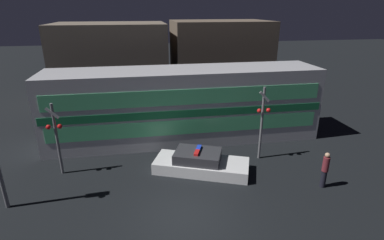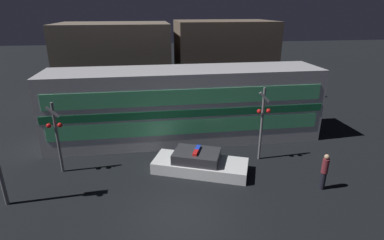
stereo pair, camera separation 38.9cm
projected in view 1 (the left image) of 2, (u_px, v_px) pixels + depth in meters
The scene contains 8 objects.
ground_plane at pixel (185, 216), 11.44m from camera, with size 120.00×120.00×0.00m, color black.
train at pixel (184, 105), 17.61m from camera, with size 15.70×3.20×4.24m.
police_car at pixel (200, 163), 14.48m from camera, with size 4.82×3.25×1.16m.
pedestrian at pixel (325, 170), 13.04m from camera, with size 0.28×0.28×1.67m.
crossing_signal_near at pixel (262, 120), 15.10m from camera, with size 0.70×0.30×3.86m.
crossing_signal_far at pixel (56, 136), 13.70m from camera, with size 0.70×0.30×3.51m.
building_left at pixel (112, 62), 25.31m from camera, with size 8.97×6.15×6.33m.
building_center at pixel (219, 59), 26.64m from camera, with size 8.21×5.70×6.46m.
Camera 1 is at (-1.36, -9.32, 7.47)m, focal length 28.00 mm.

